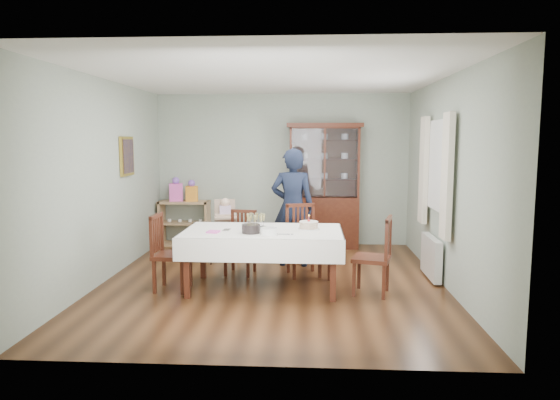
# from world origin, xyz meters

# --- Properties ---
(floor) EXTENTS (5.00, 5.00, 0.00)m
(floor) POSITION_xyz_m (0.00, 0.00, 0.00)
(floor) COLOR #593319
(floor) RESTS_ON ground
(room_shell) EXTENTS (5.00, 5.00, 5.00)m
(room_shell) POSITION_xyz_m (0.00, 0.53, 1.70)
(room_shell) COLOR #9EAA99
(room_shell) RESTS_ON floor
(dining_table) EXTENTS (2.01, 1.16, 0.76)m
(dining_table) POSITION_xyz_m (-0.09, -0.30, 0.38)
(dining_table) COLOR #4A2212
(dining_table) RESTS_ON floor
(china_cabinet) EXTENTS (1.30, 0.48, 2.18)m
(china_cabinet) POSITION_xyz_m (0.75, 2.26, 1.12)
(china_cabinet) COLOR #4A2212
(china_cabinet) RESTS_ON floor
(sideboard) EXTENTS (0.90, 0.38, 0.80)m
(sideboard) POSITION_xyz_m (-1.75, 2.28, 0.40)
(sideboard) COLOR tan
(sideboard) RESTS_ON floor
(picture_frame) EXTENTS (0.04, 0.48, 0.58)m
(picture_frame) POSITION_xyz_m (-2.22, 0.80, 1.65)
(picture_frame) COLOR gold
(picture_frame) RESTS_ON room_shell
(window) EXTENTS (0.04, 1.02, 1.22)m
(window) POSITION_xyz_m (2.22, 0.30, 1.55)
(window) COLOR white
(window) RESTS_ON room_shell
(curtain_left) EXTENTS (0.07, 0.30, 1.55)m
(curtain_left) POSITION_xyz_m (2.16, -0.32, 1.45)
(curtain_left) COLOR silver
(curtain_left) RESTS_ON room_shell
(curtain_right) EXTENTS (0.07, 0.30, 1.55)m
(curtain_right) POSITION_xyz_m (2.16, 0.92, 1.45)
(curtain_right) COLOR silver
(curtain_right) RESTS_ON room_shell
(radiator) EXTENTS (0.10, 0.80, 0.55)m
(radiator) POSITION_xyz_m (2.16, 0.30, 0.30)
(radiator) COLOR white
(radiator) RESTS_ON floor
(chair_far_left) EXTENTS (0.46, 0.46, 0.89)m
(chair_far_left) POSITION_xyz_m (-0.48, 0.41, 0.27)
(chair_far_left) COLOR #4A2212
(chair_far_left) RESTS_ON floor
(chair_far_right) EXTENTS (0.55, 0.55, 0.99)m
(chair_far_right) POSITION_xyz_m (0.41, 0.38, 0.29)
(chair_far_right) COLOR #4A2212
(chair_far_right) RESTS_ON floor
(chair_end_left) EXTENTS (0.45, 0.45, 0.96)m
(chair_end_left) POSITION_xyz_m (-1.25, -0.41, 0.29)
(chair_end_left) COLOR #4A2212
(chair_end_left) RESTS_ON floor
(chair_end_right) EXTENTS (0.53, 0.53, 0.97)m
(chair_end_right) POSITION_xyz_m (1.27, -0.44, 0.29)
(chair_end_right) COLOR #4A2212
(chair_end_right) RESTS_ON floor
(woman) EXTENTS (0.66, 0.45, 1.77)m
(woman) POSITION_xyz_m (0.24, 0.92, 0.88)
(woman) COLOR black
(woman) RESTS_ON floor
(high_chair) EXTENTS (0.53, 0.53, 0.99)m
(high_chair) POSITION_xyz_m (-0.82, 1.16, 0.39)
(high_chair) COLOR black
(high_chair) RESTS_ON floor
(champagne_tray) EXTENTS (0.32, 0.32, 0.19)m
(champagne_tray) POSITION_xyz_m (-0.19, -0.21, 0.82)
(champagne_tray) COLOR silver
(champagne_tray) RESTS_ON dining_table
(birthday_cake) EXTENTS (0.27, 0.27, 0.19)m
(birthday_cake) POSITION_xyz_m (0.48, -0.21, 0.81)
(birthday_cake) COLOR white
(birthday_cake) RESTS_ON dining_table
(plate_stack_dark) EXTENTS (0.28, 0.28, 0.11)m
(plate_stack_dark) POSITION_xyz_m (-0.22, -0.50, 0.81)
(plate_stack_dark) COLOR black
(plate_stack_dark) RESTS_ON dining_table
(plate_stack_white) EXTENTS (0.27, 0.27, 0.09)m
(plate_stack_white) POSITION_xyz_m (0.01, -0.61, 0.80)
(plate_stack_white) COLOR white
(plate_stack_white) RESTS_ON dining_table
(napkin_stack) EXTENTS (0.16, 0.16, 0.02)m
(napkin_stack) POSITION_xyz_m (-0.69, -0.50, 0.77)
(napkin_stack) COLOR #ED57BD
(napkin_stack) RESTS_ON dining_table
(cutlery) EXTENTS (0.11, 0.16, 0.01)m
(cutlery) POSITION_xyz_m (-0.59, -0.33, 0.77)
(cutlery) COLOR silver
(cutlery) RESTS_ON dining_table
(cake_knife) EXTENTS (0.31, 0.03, 0.01)m
(cake_knife) POSITION_xyz_m (0.14, -0.60, 0.77)
(cake_knife) COLOR silver
(cake_knife) RESTS_ON dining_table
(gift_bag_pink) EXTENTS (0.26, 0.20, 0.43)m
(gift_bag_pink) POSITION_xyz_m (-1.89, 2.26, 0.99)
(gift_bag_pink) COLOR #ED57BD
(gift_bag_pink) RESTS_ON sideboard
(gift_bag_orange) EXTENTS (0.23, 0.17, 0.38)m
(gift_bag_orange) POSITION_xyz_m (-1.60, 2.26, 0.97)
(gift_bag_orange) COLOR orange
(gift_bag_orange) RESTS_ON sideboard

